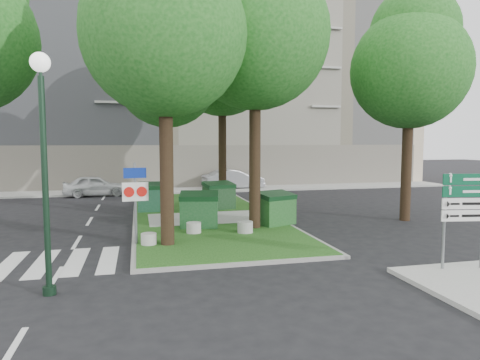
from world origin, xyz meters
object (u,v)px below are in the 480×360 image
object	(u,v)px
tree_median_near_right	(257,21)
bollard_right	(245,227)
bollard_left	(149,239)
traffic_sign_pole	(135,193)
car_white	(95,186)
dumpster_c	(219,196)
tree_median_far	(223,53)
tree_median_near_left	(167,18)
dumpster_d	(276,208)
bollard_mid	(194,228)
street_lamp	(44,145)
dumpster_a	(154,197)
litter_bin	(229,199)
car_silver	(233,179)
directional_sign	(464,206)
tree_street_right	(411,59)
tree_median_mid	(169,66)
dumpster_b	(199,210)

from	to	relation	value
tree_median_near_right	bollard_right	distance (m)	7.74
bollard_left	traffic_sign_pole	world-z (taller)	traffic_sign_pole
car_white	dumpster_c	bearing A→B (deg)	-146.27
tree_median_near_right	tree_median_far	bearing A→B (deg)	88.47
tree_median_near_left	dumpster_d	size ratio (longest dim) A/B	6.17
bollard_mid	street_lamp	distance (m)	7.27
tree_median_near_right	dumpster_a	distance (m)	9.54
dumpster_a	dumpster_d	xyz separation A→B (m)	(4.69, -4.62, -0.02)
litter_bin	car_silver	xyz separation A→B (m)	(2.10, 8.30, 0.24)
tree_median_near_right	litter_bin	xyz separation A→B (m)	(0.10, 5.76, -7.50)
bollard_left	car_white	world-z (taller)	car_white
tree_median_far	bollard_mid	distance (m)	11.66
street_lamp	directional_sign	size ratio (longest dim) A/B	2.15
tree_street_right	tree_median_near_left	bearing A→B (deg)	-166.61
tree_median_mid	tree_street_right	size ratio (longest dim) A/B	0.99
dumpster_a	bollard_mid	bearing A→B (deg)	-71.87
dumpster_d	bollard_mid	distance (m)	3.59
tree_median_far	bollard_mid	world-z (taller)	tree_median_far
dumpster_c	street_lamp	xyz separation A→B (m)	(-5.92, -10.67, 2.61)
tree_median_near_right	tree_median_mid	world-z (taller)	tree_median_near_right
tree_median_mid	dumpster_d	size ratio (longest dim) A/B	5.85
tree_median_near_right	dumpster_b	size ratio (longest dim) A/B	6.86
dumpster_a	bollard_mid	xyz separation A→B (m)	(1.24, -5.50, -0.47)
dumpster_b	bollard_right	distance (m)	2.15
tree_median_mid	traffic_sign_pole	bearing A→B (deg)	-104.35
tree_median_near_right	car_white	xyz separation A→B (m)	(-7.16, 12.48, -7.32)
tree_median_far	bollard_mid	bearing A→B (deg)	-108.85
litter_bin	directional_sign	world-z (taller)	directional_sign
dumpster_a	dumpster_c	world-z (taller)	dumpster_a
tree_street_right	directional_sign	size ratio (longest dim) A/B	4.01
dumpster_c	car_white	size ratio (longest dim) A/B	0.43
directional_sign	dumpster_b	bearing A→B (deg)	139.24
bollard_right	tree_median_near_left	bearing A→B (deg)	-158.69
tree_street_right	bollard_mid	bearing A→B (deg)	-173.92
dumpster_c	traffic_sign_pole	bearing A→B (deg)	-135.35
bollard_left	car_silver	size ratio (longest dim) A/B	0.11
directional_sign	car_white	distance (m)	22.00
bollard_mid	directional_sign	distance (m)	8.88
tree_street_right	bollard_right	bearing A→B (deg)	-169.66
tree_median_mid	dumpster_d	distance (m)	8.43
tree_median_mid	traffic_sign_pole	size ratio (longest dim) A/B	3.59
bollard_mid	traffic_sign_pole	bearing A→B (deg)	-149.80
car_white	litter_bin	bearing A→B (deg)	-140.00
bollard_right	tree_median_mid	bearing A→B (deg)	113.20
tree_street_right	dumpster_d	distance (m)	8.70
traffic_sign_pole	directional_sign	bearing A→B (deg)	-35.64
bollard_mid	bollard_left	bearing A→B (deg)	-139.37
dumpster_a	tree_street_right	bearing A→B (deg)	-17.16
tree_median_near_right	dumpster_b	xyz separation A→B (m)	(-2.18, 0.57, -7.20)
dumpster_d	bollard_left	distance (m)	5.61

